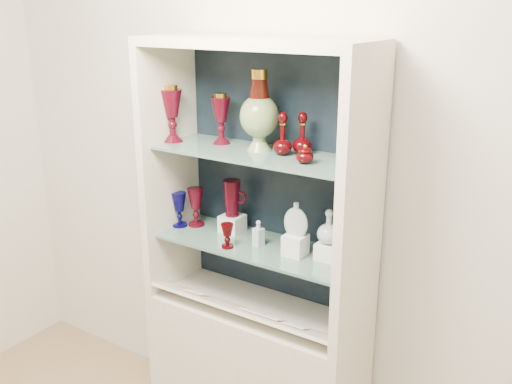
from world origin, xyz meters
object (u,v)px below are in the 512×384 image
Objects in this scene: ruby_decanter_b at (302,132)px; clear_round_decanter at (329,227)px; ruby_pitcher at (232,198)px; ruby_goblet_tall at (196,207)px; ruby_goblet_small at (227,236)px; cameo_medallion at (351,229)px; flat_flask at (296,218)px; pedestal_lamp_right at (221,119)px; pedestal_lamp_left at (172,114)px; cobalt_goblet at (179,209)px; lidded_bowl at (305,154)px; clear_square_bottle at (258,233)px; ruby_decanter_a at (283,131)px; enamel_urn at (259,111)px.

ruby_decanter_b is 1.31× the size of clear_round_decanter.
ruby_decanter_b reaches higher than ruby_pitcher.
ruby_goblet_tall is 0.32m from ruby_goblet_small.
ruby_goblet_tall is at bearing -175.09° from ruby_decanter_b.
cameo_medallion is (0.81, -0.01, 0.07)m from ruby_goblet_tall.
flat_flask is at bearing 18.42° from ruby_goblet_small.
pedestal_lamp_right is 1.51× the size of flat_flask.
pedestal_lamp_left is at bearing -175.00° from clear_round_decanter.
pedestal_lamp_left is 1.37× the size of ruby_decanter_b.
lidded_bowl is at bearing -2.83° from cobalt_goblet.
pedestal_lamp_left is 3.23× the size of lidded_bowl.
ruby_decanter_b is 0.41m from clear_round_decanter.
cameo_medallion reaches higher than clear_square_bottle.
flat_flask is at bearing -16.76° from ruby_decanter_a.
ruby_decanter_b is (0.18, 0.04, -0.08)m from enamel_urn.
enamel_urn is 0.66m from cobalt_goblet.
ruby_decanter_b is at bearing 46.48° from ruby_decanter_a.
lidded_bowl reaches higher than clear_square_bottle.
pedestal_lamp_right is 0.56m from flat_flask.
ruby_decanter_b is 1.09× the size of ruby_pitcher.
cameo_medallion reaches higher than ruby_goblet_tall.
clear_square_bottle is (0.24, -0.06, -0.47)m from pedestal_lamp_right.
ruby_decanter_b is 0.49m from clear_square_bottle.
ruby_goblet_tall is at bearing -173.33° from cameo_medallion.
ruby_decanter_a reaches higher than cobalt_goblet.
ruby_decanter_a reaches higher than clear_square_bottle.
ruby_goblet_tall is 1.58× the size of cameo_medallion.
ruby_decanter_a is at bearing -5.27° from pedestal_lamp_right.
flat_flask is (0.38, -0.07, -0.00)m from ruby_pitcher.
clear_round_decanter is at bearing 17.39° from ruby_goblet_small.
lidded_bowl reaches higher than ruby_goblet_small.
ruby_goblet_small is 0.32m from flat_flask.
clear_round_decanter is at bearing -1.07° from enamel_urn.
ruby_goblet_small is 0.45m from clear_round_decanter.
clear_round_decanter reaches higher than cobalt_goblet.
ruby_goblet_small is at bearing -162.61° from clear_round_decanter.
flat_flask is at bearing -11.50° from enamel_urn.
lidded_bowl is (0.48, -0.10, -0.07)m from pedestal_lamp_right.
ruby_pitcher is at bearing 170.71° from enamel_urn.
ruby_goblet_small is (0.28, -0.14, -0.04)m from ruby_goblet_tall.
clear_round_decanter is (0.42, 0.13, 0.09)m from ruby_goblet_small.
enamel_urn is at bearing -21.58° from ruby_pitcher.
ruby_decanter_b is (0.06, 0.06, -0.01)m from ruby_decanter_a.
flat_flask is (0.29, 0.10, 0.11)m from ruby_goblet_small.
ruby_decanter_b is (0.60, 0.12, -0.03)m from pedestal_lamp_left.
pedestal_lamp_right is 1.20× the size of ruby_decanter_b.
pedestal_lamp_right is at bearing 168.16° from lidded_bowl.
ruby_pitcher is 1.45× the size of clear_square_bottle.
clear_square_bottle is (0.19, -0.07, -0.11)m from ruby_pitcher.
enamel_urn is 0.56m from ruby_goblet_small.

